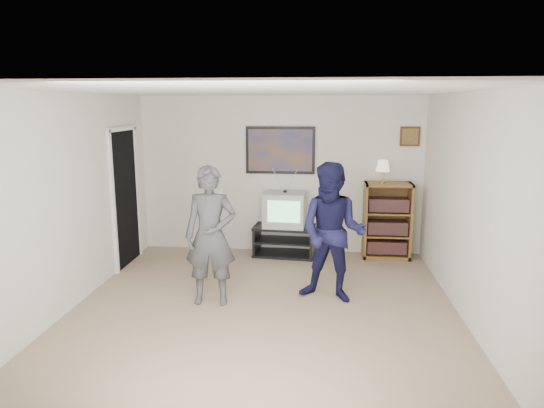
% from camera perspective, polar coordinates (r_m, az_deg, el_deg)
% --- Properties ---
extents(room_shell, '(4.51, 5.00, 2.51)m').
position_cam_1_polar(room_shell, '(5.67, -0.76, 0.35)').
color(room_shell, brown).
rests_on(room_shell, ground).
extents(media_stand, '(1.01, 0.62, 0.48)m').
position_cam_1_polar(media_stand, '(7.73, 1.49, -4.31)').
color(media_stand, black).
rests_on(media_stand, room_shell).
extents(crt_television, '(0.67, 0.58, 0.54)m').
position_cam_1_polar(crt_television, '(7.60, 1.54, -0.62)').
color(crt_television, '#A7A8A2').
rests_on(crt_television, media_stand).
extents(bookshelf, '(0.72, 0.41, 1.18)m').
position_cam_1_polar(bookshelf, '(7.74, 13.37, -1.90)').
color(bookshelf, brown).
rests_on(bookshelf, room_shell).
extents(table_lamp, '(0.22, 0.22, 0.35)m').
position_cam_1_polar(table_lamp, '(7.58, 12.89, 3.75)').
color(table_lamp, beige).
rests_on(table_lamp, bookshelf).
extents(person_tall, '(0.64, 0.44, 1.67)m').
position_cam_1_polar(person_tall, '(5.79, -7.23, -3.74)').
color(person_tall, '#3E3E42').
rests_on(person_tall, room_shell).
extents(person_short, '(0.97, 0.84, 1.70)m').
position_cam_1_polar(person_short, '(5.87, 7.14, -3.39)').
color(person_short, '#141336').
rests_on(person_short, room_shell).
extents(controller_left, '(0.08, 0.13, 0.04)m').
position_cam_1_polar(controller_left, '(5.92, -6.30, 1.21)').
color(controller_left, white).
rests_on(controller_left, person_tall).
extents(controller_right, '(0.05, 0.13, 0.04)m').
position_cam_1_polar(controller_right, '(5.99, 6.77, -0.65)').
color(controller_right, white).
rests_on(controller_right, person_short).
extents(poster, '(1.10, 0.03, 0.75)m').
position_cam_1_polar(poster, '(7.72, 0.98, 6.33)').
color(poster, black).
rests_on(poster, room_shell).
extents(air_vent, '(0.28, 0.02, 0.14)m').
position_cam_1_polar(air_vent, '(7.76, -3.11, 8.57)').
color(air_vent, white).
rests_on(air_vent, room_shell).
extents(small_picture, '(0.30, 0.03, 0.30)m').
position_cam_1_polar(small_picture, '(7.80, 15.93, 7.65)').
color(small_picture, '#4C3018').
rests_on(small_picture, room_shell).
extents(doorway, '(0.03, 0.85, 2.00)m').
position_cam_1_polar(doorway, '(7.48, -16.93, 0.64)').
color(doorway, black).
rests_on(doorway, room_shell).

